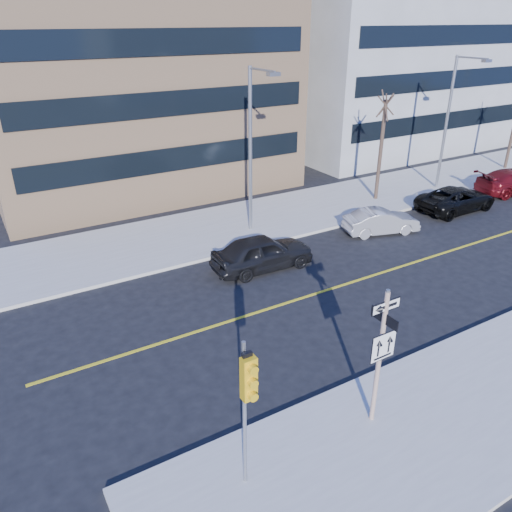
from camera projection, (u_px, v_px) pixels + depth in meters
ground at (316, 372)px, 15.74m from camera, size 120.00×120.00×0.00m
far_sidewalk at (424, 184)px, 33.31m from camera, size 66.00×6.00×0.15m
road_centerline at (464, 246)px, 24.37m from camera, size 40.00×0.14×0.01m
sign_pole at (381, 350)px, 12.74m from camera, size 0.92×0.92×4.06m
traffic_signal at (248, 389)px, 10.53m from camera, size 0.32×0.45×4.00m
parked_car_a at (262, 252)px, 21.94m from camera, size 2.03×4.65×1.56m
parked_car_b at (381, 221)px, 25.66m from camera, size 2.39×4.08×1.27m
parked_car_c at (456, 199)px, 28.67m from camera, size 2.31×5.00×1.39m
streetlight_a at (253, 141)px, 23.87m from camera, size 0.55×2.25×8.00m
streetlight_b at (451, 115)px, 30.32m from camera, size 0.55×2.25×8.00m
street_tree_west at (385, 108)px, 28.10m from camera, size 1.80×1.80×6.35m
building_brick at (114, 37)px, 32.15m from camera, size 18.00×18.00×18.00m
building_grey_mid at (377, 52)px, 42.16m from camera, size 20.00×16.00×15.00m
building_grey_far at (503, 39)px, 53.94m from camera, size 18.00×18.00×16.00m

